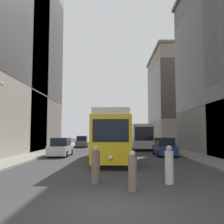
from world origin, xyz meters
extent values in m
plane|color=#38383A|center=(0.00, 0.00, 0.00)|extent=(200.00, 200.00, 0.00)
cube|color=gray|center=(-7.82, 40.00, 0.07)|extent=(2.65, 120.00, 0.15)
cube|color=gray|center=(7.82, 40.00, 0.07)|extent=(2.65, 120.00, 0.15)
cube|color=black|center=(0.08, 14.08, 0.17)|extent=(2.47, 12.32, 0.35)
cube|color=gold|center=(0.08, 14.08, 1.90)|extent=(2.88, 13.40, 3.10)
cube|color=black|center=(0.08, 14.08, 2.60)|extent=(2.90, 12.86, 1.08)
cube|color=silver|center=(0.08, 14.08, 3.67)|extent=(2.67, 13.12, 0.44)
cube|color=black|center=(-0.06, 7.43, 2.44)|extent=(2.21, 0.13, 1.40)
sphere|color=#F2EACC|center=(-0.06, 7.36, 0.80)|extent=(0.24, 0.24, 0.24)
cube|color=black|center=(3.93, 28.83, 0.17)|extent=(2.38, 10.66, 0.35)
cube|color=silver|center=(3.93, 28.83, 1.90)|extent=(2.78, 11.59, 3.10)
cube|color=black|center=(3.93, 28.83, 2.44)|extent=(2.80, 11.13, 1.30)
cube|color=black|center=(3.81, 23.08, 2.21)|extent=(2.31, 0.12, 1.71)
cylinder|color=black|center=(-5.97, 31.51, 0.32)|extent=(0.21, 0.65, 0.64)
cylinder|color=black|center=(-6.13, 34.58, 0.32)|extent=(0.21, 0.65, 0.64)
cylinder|color=black|center=(-4.26, 31.61, 0.32)|extent=(0.21, 0.65, 0.64)
cylinder|color=black|center=(-4.43, 34.68, 0.32)|extent=(0.21, 0.65, 0.64)
cube|color=slate|center=(-5.20, 33.09, 0.60)|extent=(2.07, 5.05, 0.84)
cube|color=black|center=(-5.20, 33.22, 1.42)|extent=(1.73, 2.81, 0.80)
cylinder|color=black|center=(-6.06, 15.75, 0.32)|extent=(0.18, 0.64, 0.64)
cylinder|color=black|center=(-6.05, 18.41, 0.32)|extent=(0.18, 0.64, 0.64)
cylinder|color=black|center=(-4.35, 15.74, 0.32)|extent=(0.18, 0.64, 0.64)
cylinder|color=black|center=(-4.34, 18.40, 0.32)|extent=(0.18, 0.64, 0.64)
cube|color=silver|center=(-5.20, 17.08, 0.60)|extent=(1.82, 4.31, 0.84)
cube|color=black|center=(-5.20, 17.18, 1.42)|extent=(1.60, 2.37, 0.80)
cylinder|color=black|center=(6.05, 19.03, 0.32)|extent=(0.18, 0.64, 0.64)
cylinder|color=black|center=(6.06, 16.24, 0.32)|extent=(0.18, 0.64, 0.64)
cylinder|color=black|center=(4.34, 19.03, 0.32)|extent=(0.18, 0.64, 0.64)
cylinder|color=black|center=(4.35, 16.24, 0.32)|extent=(0.18, 0.64, 0.64)
cube|color=navy|center=(5.20, 17.64, 0.60)|extent=(1.81, 4.51, 0.84)
cube|color=black|center=(5.20, 17.52, 1.42)|extent=(1.59, 2.48, 0.80)
cylinder|color=#6B5B4C|center=(0.91, 2.33, 0.68)|extent=(0.36, 0.36, 1.36)
sphere|color=tan|center=(0.91, 2.33, 1.46)|extent=(0.24, 0.24, 0.24)
cylinder|color=beige|center=(2.67, 3.75, 0.74)|extent=(0.39, 0.39, 1.47)
sphere|color=tan|center=(2.67, 3.75, 1.59)|extent=(0.26, 0.26, 0.26)
cylinder|color=#6B5B4C|center=(-0.68, 3.77, 0.73)|extent=(0.38, 0.38, 1.46)
sphere|color=tan|center=(-0.68, 3.77, 1.58)|extent=(0.26, 0.26, 0.26)
sphere|color=white|center=(-6.55, 6.70, 5.20)|extent=(0.31, 0.31, 0.31)
cube|color=gray|center=(16.58, 49.64, 10.10)|extent=(14.87, 18.79, 20.19)
cube|color=#494440|center=(16.58, 49.64, 11.11)|extent=(14.91, 18.83, 12.11)
cube|color=gray|center=(16.58, 49.64, 20.44)|extent=(15.47, 19.39, 0.50)
camera|label=1|loc=(0.21, -7.71, 2.29)|focal=39.81mm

